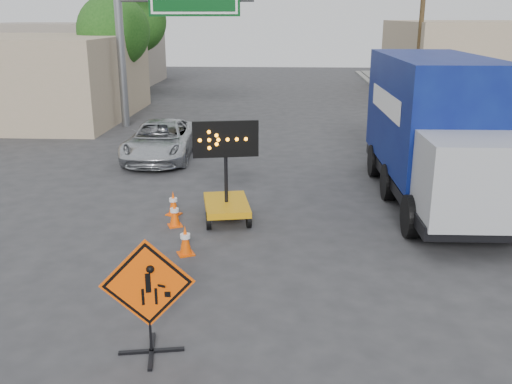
# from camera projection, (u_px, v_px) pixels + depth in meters

# --- Properties ---
(ground) EXTENTS (100.00, 100.00, 0.00)m
(ground) POSITION_uv_depth(u_px,v_px,m) (216.00, 341.00, 9.08)
(ground) COLOR #2D2D30
(ground) RESTS_ON ground
(curb_right) EXTENTS (0.40, 60.00, 0.12)m
(curb_right) POSITION_uv_depth(u_px,v_px,m) (440.00, 142.00, 22.95)
(curb_right) COLOR gray
(curb_right) RESTS_ON ground
(sidewalk_right) EXTENTS (4.00, 60.00, 0.15)m
(sidewalk_right) POSITION_uv_depth(u_px,v_px,m) (498.00, 143.00, 22.82)
(sidewalk_right) COLOR gray
(sidewalk_right) RESTS_ON ground
(storefront_left_far) EXTENTS (12.00, 10.00, 4.40)m
(storefront_left_far) POSITION_uv_depth(u_px,v_px,m) (70.00, 54.00, 41.67)
(storefront_left_far) COLOR gray
(storefront_left_far) RESTS_ON ground
(building_right_far) EXTENTS (10.00, 14.00, 4.60)m
(building_right_far) POSITION_uv_depth(u_px,v_px,m) (477.00, 59.00, 36.26)
(building_right_far) COLOR tan
(building_right_far) RESTS_ON ground
(highway_gantry) EXTENTS (6.18, 0.38, 6.90)m
(highway_gantry) POSITION_uv_depth(u_px,v_px,m) (165.00, 12.00, 24.93)
(highway_gantry) COLOR slate
(highway_gantry) RESTS_ON ground
(utility_pole_far) EXTENTS (1.80, 0.26, 9.00)m
(utility_pole_far) POSITION_uv_depth(u_px,v_px,m) (421.00, 20.00, 30.11)
(utility_pole_far) COLOR #48361E
(utility_pole_far) RESTS_ON ground
(tree_left_near) EXTENTS (3.71, 3.71, 6.03)m
(tree_left_near) POSITION_uv_depth(u_px,v_px,m) (113.00, 31.00, 29.26)
(tree_left_near) COLOR #48361E
(tree_left_near) RESTS_ON ground
(tree_left_far) EXTENTS (4.10, 4.10, 6.66)m
(tree_left_far) POSITION_uv_depth(u_px,v_px,m) (135.00, 21.00, 36.81)
(tree_left_far) COLOR #48361E
(tree_left_far) RESTS_ON ground
(construction_sign) EXTENTS (1.40, 1.00, 1.87)m
(construction_sign) POSITION_uv_depth(u_px,v_px,m) (148.00, 295.00, 8.47)
(construction_sign) COLOR black
(construction_sign) RESTS_ON ground
(arrow_board) EXTENTS (1.59, 1.95, 2.54)m
(arrow_board) POSITION_uv_depth(u_px,v_px,m) (226.00, 198.00, 14.27)
(arrow_board) COLOR #C9880B
(arrow_board) RESTS_ON ground
(pickup_truck) EXTENTS (2.39, 4.89, 1.34)m
(pickup_truck) POSITION_uv_depth(u_px,v_px,m) (161.00, 140.00, 20.41)
(pickup_truck) COLOR #B9BDC1
(pickup_truck) RESTS_ON ground
(box_truck) EXTENTS (2.77, 8.27, 3.91)m
(box_truck) POSITION_uv_depth(u_px,v_px,m) (435.00, 138.00, 15.44)
(box_truck) COLOR black
(box_truck) RESTS_ON ground
(cone_a) EXTENTS (0.45, 0.45, 0.67)m
(cone_a) POSITION_uv_depth(u_px,v_px,m) (185.00, 240.00, 12.26)
(cone_a) COLOR #FC5105
(cone_a) RESTS_ON ground
(cone_b) EXTENTS (0.43, 0.43, 0.65)m
(cone_b) POSITION_uv_depth(u_px,v_px,m) (175.00, 214.00, 13.92)
(cone_b) COLOR #FC5105
(cone_b) RESTS_ON ground
(cone_c) EXTENTS (0.42, 0.42, 0.64)m
(cone_c) POSITION_uv_depth(u_px,v_px,m) (173.00, 203.00, 14.71)
(cone_c) COLOR #FC5105
(cone_c) RESTS_ON ground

